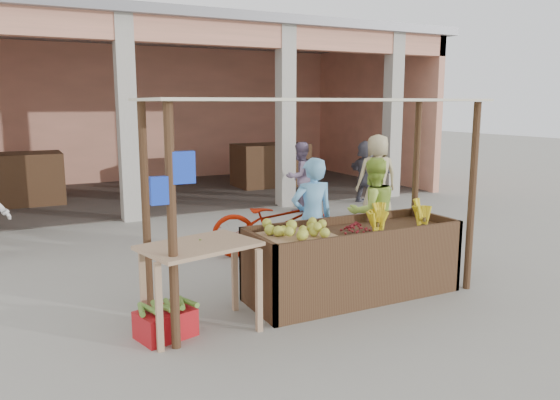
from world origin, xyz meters
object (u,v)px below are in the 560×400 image
side_table (200,257)px  vendor_blue (312,215)px  red_crate (166,324)px  vendor_green (372,209)px  fruit_stall (353,264)px  motorcycle (277,222)px

side_table → vendor_blue: bearing=12.9°
red_crate → vendor_green: bearing=3.2°
side_table → fruit_stall: bearing=-10.0°
vendor_green → red_crate: bearing=25.0°
vendor_green → motorcycle: vendor_green is taller
vendor_green → motorcycle: bearing=-37.0°
side_table → vendor_green: 3.17m
vendor_green → side_table: bearing=26.7°
fruit_stall → motorcycle: 1.96m
side_table → motorcycle: (1.93, 2.09, -0.23)m
fruit_stall → motorcycle: (-0.06, 1.96, 0.14)m
fruit_stall → side_table: 2.03m
red_crate → motorcycle: (2.31, 2.12, 0.40)m
vendor_green → vendor_blue: bearing=14.1°
fruit_stall → red_crate: size_ratio=4.79×
vendor_blue → motorcycle: vendor_blue is taller
side_table → vendor_blue: 2.12m
vendor_blue → vendor_green: bearing=-166.7°
fruit_stall → vendor_blue: 0.95m
fruit_stall → side_table: (-1.99, -0.13, 0.38)m
side_table → vendor_green: (2.97, 1.10, 0.05)m
fruit_stall → red_crate: (-2.37, -0.16, -0.26)m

